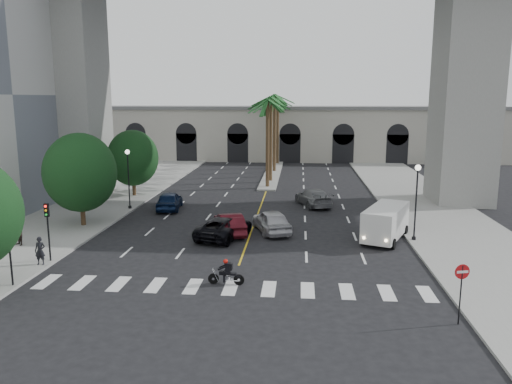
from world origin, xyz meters
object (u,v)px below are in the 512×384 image
(motorcycle_rider, at_px, (227,273))
(car_e, at_px, (169,201))
(pedestrian_b, at_px, (18,234))
(traffic_signal_near, at_px, (9,241))
(lamp_post_left_far, at_px, (128,174))
(cargo_van, at_px, (386,222))
(lamp_post_right, at_px, (416,196))
(do_not_enter_sign, at_px, (462,281))
(car_c, at_px, (224,227))
(pedestrian_a, at_px, (40,251))
(car_a, at_px, (272,221))
(traffic_signal_far, at_px, (48,222))
(car_b, at_px, (230,224))
(car_d, at_px, (314,197))

(motorcycle_rider, relative_size, car_e, 0.41)
(pedestrian_b, bearing_deg, traffic_signal_near, -29.44)
(lamp_post_left_far, bearing_deg, car_e, 7.74)
(cargo_van, xyz_separation_m, pedestrian_b, (-24.40, -3.92, -0.39))
(lamp_post_right, relative_size, do_not_enter_sign, 1.95)
(traffic_signal_near, xyz_separation_m, pedestrian_b, (-3.61, 6.82, -1.58))
(car_c, distance_m, pedestrian_a, 12.09)
(car_e, height_order, do_not_enter_sign, do_not_enter_sign)
(traffic_signal_near, height_order, car_a, traffic_signal_near)
(cargo_van, relative_size, pedestrian_b, 3.79)
(motorcycle_rider, xyz_separation_m, car_a, (1.74, 10.75, 0.21))
(traffic_signal_far, height_order, car_b, traffic_signal_far)
(lamp_post_right, height_order, car_d, lamp_post_right)
(traffic_signal_near, xyz_separation_m, car_b, (9.80, 11.39, -1.73))
(cargo_van, bearing_deg, car_c, -155.34)
(lamp_post_left_far, height_order, do_not_enter_sign, lamp_post_left_far)
(traffic_signal_near, distance_m, pedestrian_b, 7.88)
(traffic_signal_near, bearing_deg, lamp_post_right, 24.82)
(car_c, bearing_deg, cargo_van, -160.90)
(traffic_signal_far, height_order, car_d, traffic_signal_far)
(traffic_signal_near, bearing_deg, car_c, 47.41)
(car_a, bearing_deg, car_d, -128.40)
(car_d, xyz_separation_m, car_e, (-12.75, -2.70, 0.03))
(lamp_post_left_far, xyz_separation_m, do_not_enter_sign, (21.90, -20.88, -1.23))
(car_b, relative_size, car_d, 0.88)
(lamp_post_left_far, relative_size, traffic_signal_far, 1.47)
(do_not_enter_sign, bearing_deg, car_d, 90.34)
(lamp_post_right, relative_size, traffic_signal_far, 1.47)
(traffic_signal_near, distance_m, motorcycle_rider, 11.31)
(traffic_signal_near, xyz_separation_m, motorcycle_rider, (11.06, 1.44, -1.88))
(lamp_post_left_far, distance_m, lamp_post_right, 24.16)
(pedestrian_a, distance_m, do_not_enter_sign, 22.73)
(pedestrian_b, bearing_deg, cargo_van, 41.77)
(lamp_post_right, height_order, pedestrian_a, lamp_post_right)
(lamp_post_right, relative_size, pedestrian_a, 3.22)
(motorcycle_rider, relative_size, car_a, 0.39)
(pedestrian_a, relative_size, do_not_enter_sign, 0.60)
(traffic_signal_near, relative_size, car_d, 0.68)
(car_e, bearing_deg, lamp_post_right, 150.45)
(cargo_van, height_order, pedestrian_b, cargo_van)
(traffic_signal_far, xyz_separation_m, pedestrian_b, (-3.61, 2.82, -1.58))
(traffic_signal_far, distance_m, car_c, 11.63)
(car_a, height_order, car_b, car_a)
(car_d, distance_m, cargo_van, 11.90)
(car_a, xyz_separation_m, cargo_van, (7.98, -1.45, 0.47))
(lamp_post_left_far, relative_size, cargo_van, 0.91)
(car_d, height_order, pedestrian_a, pedestrian_a)
(pedestrian_a, bearing_deg, lamp_post_left_far, 85.36)
(car_a, distance_m, car_b, 3.11)
(traffic_signal_near, height_order, do_not_enter_sign, traffic_signal_near)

